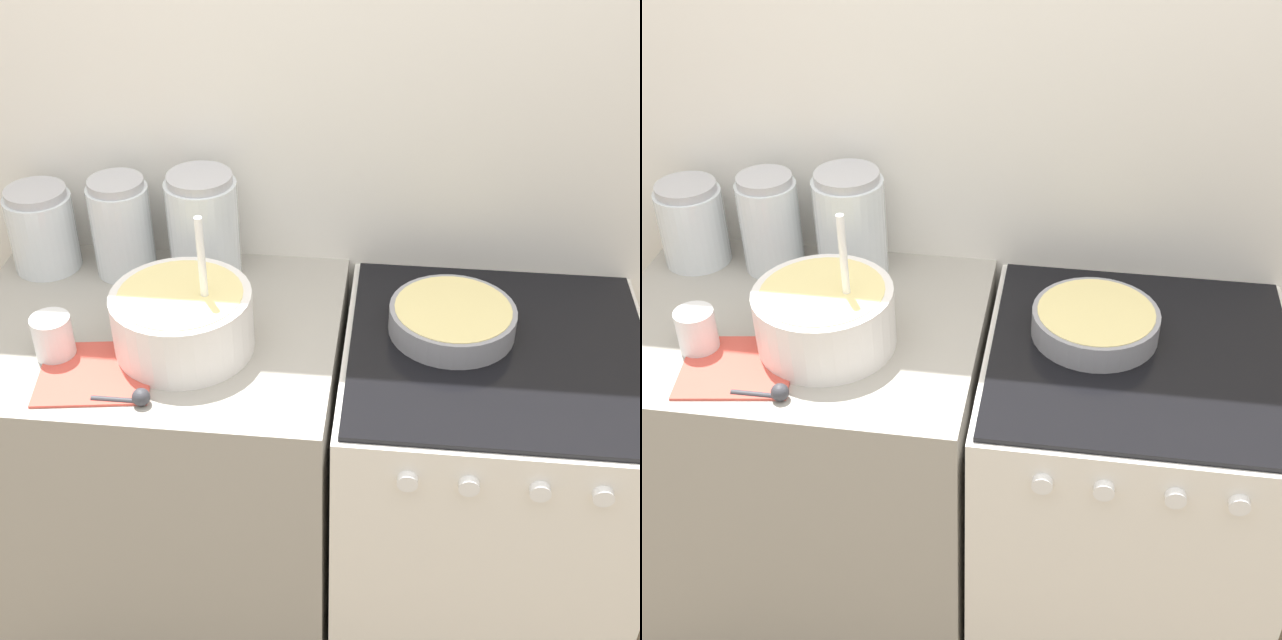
% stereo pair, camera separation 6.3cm
% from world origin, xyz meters
% --- Properties ---
extents(wall_back, '(4.66, 0.05, 2.40)m').
position_xyz_m(wall_back, '(0.00, 0.67, 1.20)').
color(wall_back, white).
rests_on(wall_back, ground_plane).
extents(countertop_cabinet, '(0.83, 0.64, 0.93)m').
position_xyz_m(countertop_cabinet, '(-0.42, 0.32, 0.46)').
color(countertop_cabinet, '#9E998E').
rests_on(countertop_cabinet, ground_plane).
extents(stove, '(0.66, 0.66, 0.93)m').
position_xyz_m(stove, '(0.34, 0.32, 0.46)').
color(stove, white).
rests_on(stove, ground_plane).
extents(mixing_bowl, '(0.29, 0.29, 0.31)m').
position_xyz_m(mixing_bowl, '(-0.32, 0.26, 1.01)').
color(mixing_bowl, white).
rests_on(mixing_bowl, countertop_cabinet).
extents(baking_pan, '(0.27, 0.27, 0.06)m').
position_xyz_m(baking_pan, '(0.24, 0.37, 0.96)').
color(baking_pan, gray).
rests_on(baking_pan, stove).
extents(storage_jar_left, '(0.16, 0.16, 0.20)m').
position_xyz_m(storage_jar_left, '(-0.72, 0.54, 1.01)').
color(storage_jar_left, silver).
rests_on(storage_jar_left, countertop_cabinet).
extents(storage_jar_middle, '(0.14, 0.14, 0.24)m').
position_xyz_m(storage_jar_middle, '(-0.52, 0.54, 1.03)').
color(storage_jar_middle, silver).
rests_on(storage_jar_middle, countertop_cabinet).
extents(storage_jar_right, '(0.16, 0.16, 0.26)m').
position_xyz_m(storage_jar_right, '(-0.33, 0.54, 1.04)').
color(storage_jar_right, silver).
rests_on(storage_jar_right, countertop_cabinet).
extents(tin_can, '(0.08, 0.08, 0.10)m').
position_xyz_m(tin_can, '(-0.58, 0.20, 0.98)').
color(tin_can, silver).
rests_on(tin_can, countertop_cabinet).
extents(recipe_page, '(0.26, 0.24, 0.01)m').
position_xyz_m(recipe_page, '(-0.48, 0.15, 0.93)').
color(recipe_page, '#CC4C3F').
rests_on(recipe_page, countertop_cabinet).
extents(measuring_spoon, '(0.12, 0.04, 0.04)m').
position_xyz_m(measuring_spoon, '(-0.37, 0.07, 0.94)').
color(measuring_spoon, '#333338').
rests_on(measuring_spoon, countertop_cabinet).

